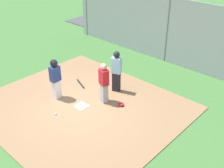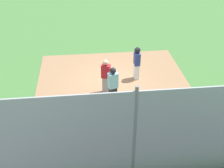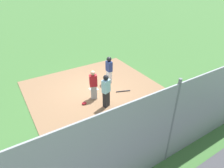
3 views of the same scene
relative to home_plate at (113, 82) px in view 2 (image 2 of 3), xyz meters
The scene contains 10 objects.
ground_plane 0.04m from the home_plate, ahead, with size 140.00×140.00×0.00m, color #3D6B33.
dirt_infield 0.03m from the home_plate, ahead, with size 7.20×6.40×0.03m, color #896647.
home_plate is the anchor object (origin of this frame).
catcher 1.25m from the home_plate, 115.54° to the right, with size 0.44×0.36×1.63m.
umpire 2.00m from the home_plate, 96.11° to the right, with size 0.44×0.37×1.75m.
runner 1.52m from the home_plate, 10.75° to the left, with size 0.29×0.39×1.66m.
baseball_bat 1.70m from the home_plate, 40.64° to the right, with size 0.06×0.06×0.81m, color black.
catcher_mask 1.51m from the home_plate, 135.79° to the right, with size 0.24×0.20×0.12m, color #B21923.
baseball 1.05m from the home_plate, 74.40° to the left, with size 0.07×0.07×0.07m, color white.
backstop_fence 5.86m from the home_plate, 90.00° to the right, with size 12.00×0.10×3.35m.
Camera 2 is at (-1.33, -11.89, 7.37)m, focal length 46.83 mm.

